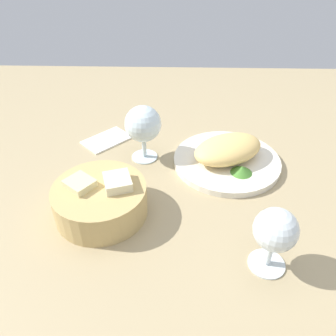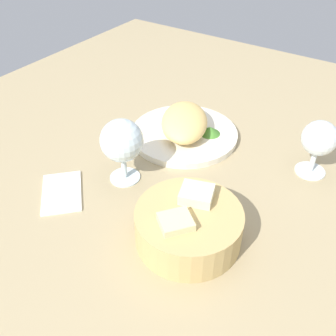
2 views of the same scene
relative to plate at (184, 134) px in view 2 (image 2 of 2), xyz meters
The scene contains 8 objects.
ground_plane 14.74cm from the plate, 44.81° to the left, with size 140.00×140.00×2.00cm, color tan.
plate is the anchor object (origin of this frame).
omelette 3.16cm from the plate, ahead, with size 16.05×9.90×4.93cm, color #ECC370.
lettuce_garnish 5.84cm from the plate, 115.38° to the left, with size 4.57×4.57×1.65cm, color #45812D.
bread_basket 29.70cm from the plate, 33.13° to the left, with size 16.90×16.90×7.76cm.
wine_glass_near 20.06cm from the plate, ahead, with size 7.96×7.96×12.71cm.
wine_glass_far 28.16cm from the plate, 97.04° to the left, with size 6.64×6.64×11.29cm.
folded_napkin 29.72cm from the plate, 17.24° to the right, with size 11.00×7.00×0.80cm, color white.
Camera 2 is at (50.59, 26.29, 47.56)cm, focal length 40.98 mm.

